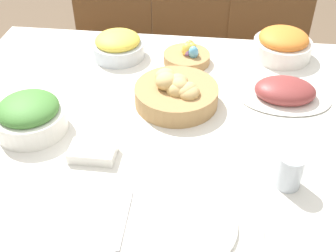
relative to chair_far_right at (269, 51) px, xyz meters
name	(u,v)px	position (x,y,z in m)	size (l,w,h in m)	color
dining_table	(170,199)	(-0.40, -0.92, -0.14)	(1.51, 1.13, 0.75)	silver
chair_far_right	(269,51)	(0.00, 0.00, 0.00)	(0.44, 0.44, 0.95)	brown
chair_far_center	(189,46)	(-0.41, 0.00, 0.00)	(0.43, 0.43, 0.95)	brown
chair_far_left	(109,42)	(-0.83, 0.00, 0.00)	(0.42, 0.42, 0.95)	brown
bread_basket	(176,93)	(-0.39, -0.83, 0.28)	(0.27, 0.27, 0.11)	#AD8451
egg_basket	(187,56)	(-0.38, -0.56, 0.26)	(0.17, 0.17, 0.08)	#AD8451
ham_platter	(285,92)	(-0.04, -0.76, 0.26)	(0.31, 0.22, 0.07)	white
green_salad_bowl	(30,115)	(-0.80, -1.02, 0.29)	(0.21, 0.21, 0.11)	white
carrot_bowl	(283,44)	(-0.02, -0.48, 0.29)	(0.22, 0.22, 0.11)	white
pineapple_bowl	(118,45)	(-0.64, -0.55, 0.28)	(0.20, 0.20, 0.10)	silver
dinner_plate	(186,225)	(-0.31, -1.32, 0.24)	(0.24, 0.24, 0.01)	white
fork	(125,219)	(-0.46, -1.32, 0.24)	(0.01, 0.18, 0.00)	silver
knife	(249,231)	(-0.17, -1.32, 0.24)	(0.01, 0.18, 0.00)	silver
spoon	(262,233)	(-0.14, -1.32, 0.24)	(0.01, 0.18, 0.00)	silver
drinking_cup	(290,171)	(-0.07, -1.15, 0.28)	(0.07, 0.07, 0.10)	silver
butter_dish	(93,152)	(-0.59, -1.11, 0.25)	(0.13, 0.08, 0.03)	white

